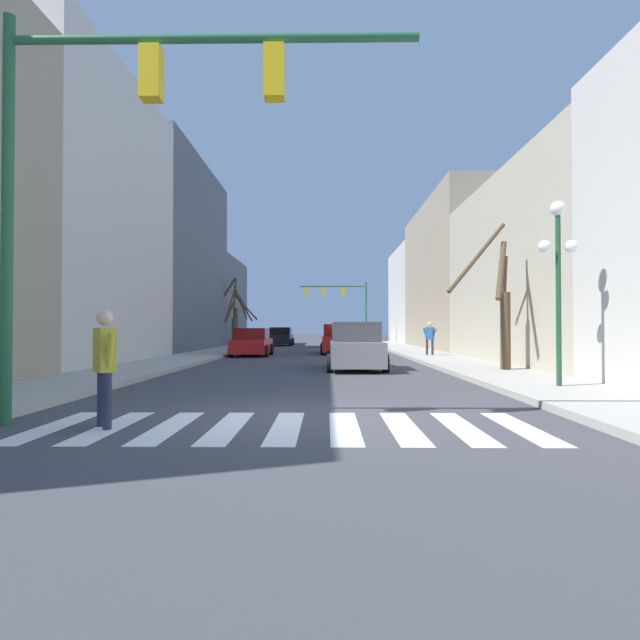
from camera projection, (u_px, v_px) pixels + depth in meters
ground_plane at (291, 416)px, 8.65m from camera, size 240.00×240.00×0.00m
building_row_left at (114, 250)px, 26.01m from camera, size 6.00×47.98×12.60m
building_row_right at (490, 278)px, 30.12m from camera, size 6.00×52.85×10.38m
crosswalk_stripes at (286, 427)px, 7.67m from camera, size 7.65×2.60×0.01m
traffic_signal_near at (124, 127)px, 7.88m from camera, size 6.60×0.28×6.51m
traffic_signal_far at (341, 298)px, 48.11m from camera, size 6.46×0.28×5.99m
street_lamp_right_corner at (558, 255)px, 11.95m from camera, size 0.95×0.36×4.43m
car_driving_toward_lane at (252, 343)px, 27.65m from camera, size 2.08×4.16×1.54m
car_at_intersection at (355, 347)px, 18.53m from camera, size 2.12×4.39×1.75m
car_driving_away_lane at (337, 340)px, 30.16m from camera, size 1.96×4.90×1.77m
car_parked_left_far at (281, 337)px, 44.54m from camera, size 2.19×4.57×1.62m
car_parked_right_mid at (338, 337)px, 40.91m from camera, size 2.00×4.68×1.76m
pedestrian_waiting_at_curb at (430, 336)px, 25.67m from camera, size 0.67×0.44×1.69m
pedestrian_on_left_sidewalk at (105, 358)px, 7.63m from camera, size 0.57×0.66×1.81m
street_tree_right_mid at (234, 316)px, 39.50m from camera, size 2.57×2.29×5.45m
street_tree_right_near at (501, 308)px, 16.64m from camera, size 2.62×2.38×4.94m
street_tree_left_mid at (236, 320)px, 34.65m from camera, size 2.23×1.98×4.39m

